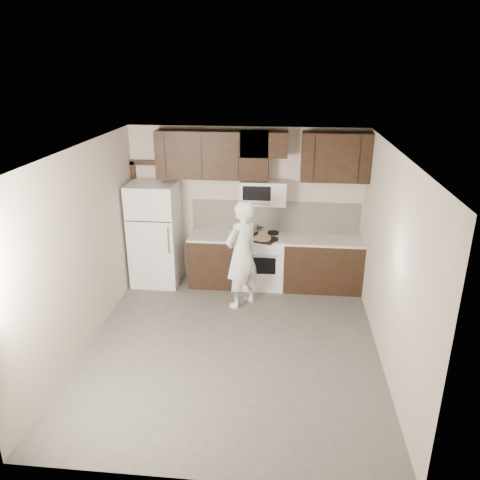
# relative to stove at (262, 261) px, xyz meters

# --- Properties ---
(floor) EXTENTS (4.50, 4.50, 0.00)m
(floor) POSITION_rel_stove_xyz_m (-0.30, -1.94, -0.46)
(floor) COLOR #4D4A48
(floor) RESTS_ON ground
(back_wall) EXTENTS (4.00, 0.00, 4.00)m
(back_wall) POSITION_rel_stove_xyz_m (-0.30, 0.31, 0.89)
(back_wall) COLOR #BBB09F
(back_wall) RESTS_ON ground
(ceiling) EXTENTS (4.50, 4.50, 0.00)m
(ceiling) POSITION_rel_stove_xyz_m (-0.30, -1.94, 2.24)
(ceiling) COLOR white
(ceiling) RESTS_ON back_wall
(counter_run) EXTENTS (2.95, 0.64, 0.91)m
(counter_run) POSITION_rel_stove_xyz_m (0.30, 0.00, -0.00)
(counter_run) COLOR black
(counter_run) RESTS_ON floor
(stove) EXTENTS (0.76, 0.66, 0.94)m
(stove) POSITION_rel_stove_xyz_m (0.00, 0.00, 0.00)
(stove) COLOR silver
(stove) RESTS_ON floor
(backsplash) EXTENTS (2.90, 0.02, 0.54)m
(backsplash) POSITION_rel_stove_xyz_m (0.20, 0.30, 0.72)
(backsplash) COLOR beige
(backsplash) RESTS_ON counter_run
(upper_cabinets) EXTENTS (3.48, 0.35, 0.78)m
(upper_cabinets) POSITION_rel_stove_xyz_m (-0.09, 0.14, 1.82)
(upper_cabinets) COLOR black
(upper_cabinets) RESTS_ON back_wall
(microwave) EXTENTS (0.76, 0.42, 0.40)m
(microwave) POSITION_rel_stove_xyz_m (-0.00, 0.12, 1.19)
(microwave) COLOR silver
(microwave) RESTS_ON upper_cabinets
(refrigerator) EXTENTS (0.80, 0.76, 1.80)m
(refrigerator) POSITION_rel_stove_xyz_m (-1.85, -0.05, 0.44)
(refrigerator) COLOR silver
(refrigerator) RESTS_ON floor
(door_trim) EXTENTS (0.50, 0.08, 2.12)m
(door_trim) POSITION_rel_stove_xyz_m (-2.22, 0.27, 0.79)
(door_trim) COLOR black
(door_trim) RESTS_ON floor
(saucepan) EXTENTS (0.28, 0.17, 0.16)m
(saucepan) POSITION_rel_stove_xyz_m (-0.18, 0.15, 0.51)
(saucepan) COLOR silver
(saucepan) RESTS_ON stove
(baking_tray) EXTENTS (0.51, 0.45, 0.02)m
(baking_tray) POSITION_rel_stove_xyz_m (0.01, -0.18, 0.46)
(baking_tray) COLOR black
(baking_tray) RESTS_ON counter_run
(pizza) EXTENTS (0.37, 0.37, 0.02)m
(pizza) POSITION_rel_stove_xyz_m (0.01, -0.18, 0.48)
(pizza) COLOR #C8B686
(pizza) RESTS_ON baking_tray
(person) EXTENTS (0.74, 0.76, 1.76)m
(person) POSITION_rel_stove_xyz_m (-0.28, -0.76, 0.42)
(person) COLOR white
(person) RESTS_ON floor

